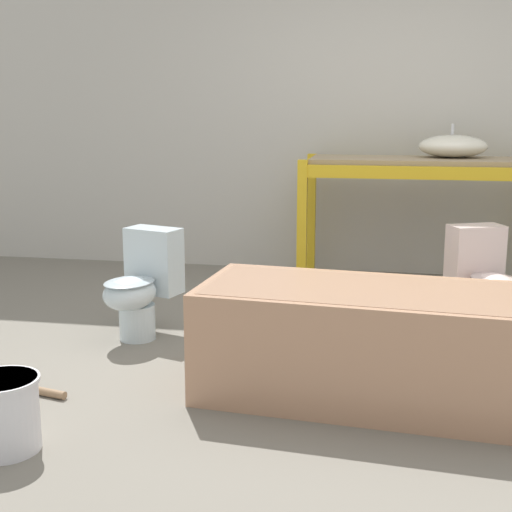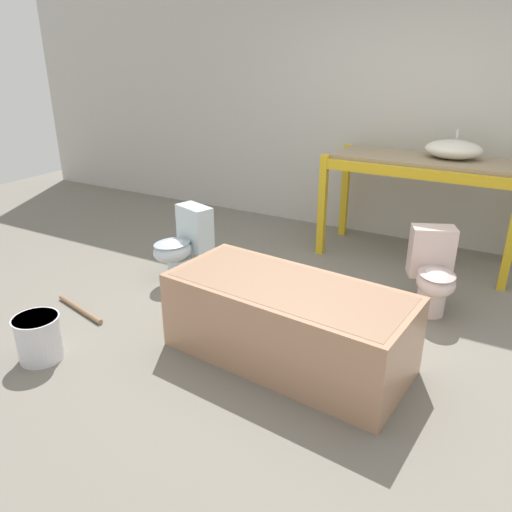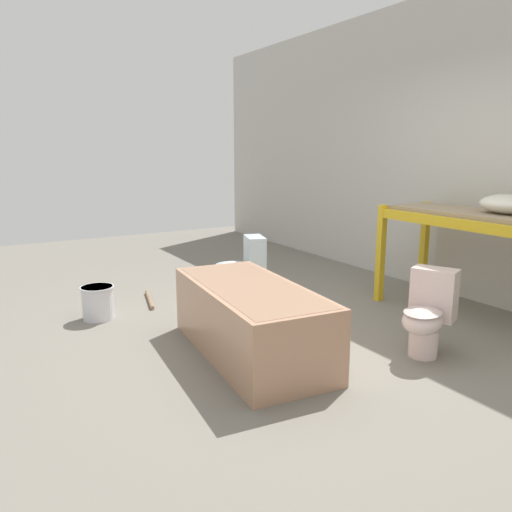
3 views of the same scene
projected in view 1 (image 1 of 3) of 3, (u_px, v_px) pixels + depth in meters
name	position (u px, v px, depth m)	size (l,w,h in m)	color
ground_plane	(380.00, 357.00, 4.03)	(12.00, 12.00, 0.00)	slate
warehouse_wall_rear	(390.00, 80.00, 5.80)	(10.80, 0.08, 3.20)	beige
shelving_rack	(420.00, 181.00, 5.37)	(1.78, 0.72, 1.01)	gold
sink_basin	(453.00, 146.00, 5.36)	(0.51, 0.40, 0.25)	silver
bathtub_main	(366.00, 335.00, 3.42)	(1.66, 0.85, 0.55)	tan
toilet_near	(142.00, 284.00, 4.33)	(0.46, 0.59, 0.66)	silver
toilet_far	(485.00, 280.00, 4.42)	(0.49, 0.60, 0.66)	silver
bucket_white	(4.00, 412.00, 2.92)	(0.31, 0.31, 0.31)	silver
loose_pipe	(15.00, 386.00, 3.57)	(0.61, 0.18, 0.04)	#8C6B4C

